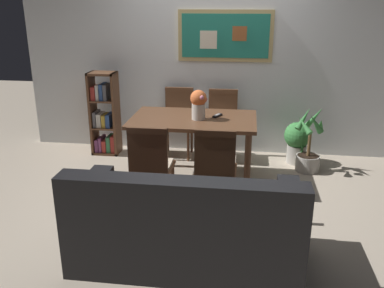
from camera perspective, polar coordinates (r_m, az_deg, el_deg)
The scene contains 13 objects.
ground_plane at distance 4.64m, azimuth 1.35°, elevation -6.78°, with size 12.00×12.00×0.00m, color tan.
wall_back_with_painting at distance 5.68m, azimuth 3.17°, elevation 11.85°, with size 5.20×0.14×2.60m.
dining_table at distance 4.76m, azimuth 0.20°, elevation 2.40°, with size 1.41×0.89×0.76m.
dining_chair_far_right at distance 5.52m, azimuth 4.15°, elevation 3.47°, with size 0.40×0.41×0.91m.
dining_chair_far_left at distance 5.63m, azimuth -1.88°, elevation 3.80°, with size 0.40×0.41×0.91m.
dining_chair_near_right at distance 4.00m, azimuth 3.22°, elevation -2.78°, with size 0.40×0.41×0.91m.
dining_chair_near_left at distance 4.08m, azimuth -5.68°, elevation -2.36°, with size 0.40×0.41×0.91m.
leather_couch at distance 3.38m, azimuth -0.92°, elevation -11.40°, with size 1.80×0.84×0.84m.
bookshelf at distance 5.80m, azimuth -11.85°, elevation 3.57°, with size 0.36×0.28×1.12m.
potted_ivy at distance 5.54m, azimuth 14.17°, elevation 0.46°, with size 0.34×0.34×0.55m.
potted_palm at distance 5.33m, azimuth 15.64°, elevation -0.73°, with size 0.37×0.39×0.81m.
flower_vase at distance 4.63m, azimuth 0.89°, elevation 5.61°, with size 0.19×0.19×0.33m.
tv_remote at distance 4.79m, azimuth 3.49°, elevation 3.90°, with size 0.11×0.16×0.02m.
Camera 1 is at (0.45, -4.14, 2.03)m, focal length 39.06 mm.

